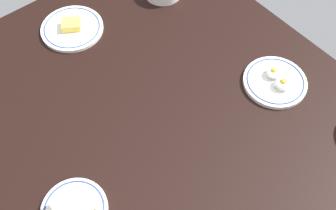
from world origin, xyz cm
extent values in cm
cube|color=black|center=(0.00, 0.00, 2.00)|extent=(135.45, 110.33, 4.00)
cylinder|color=white|center=(-46.49, -5.12, 4.62)|extent=(21.59, 21.59, 1.23)
torus|color=#33478C|center=(-46.49, -5.12, 5.23)|extent=(19.49, 19.49, 0.50)
cube|color=#F2D14C|center=(-46.49, -5.12, 6.51)|extent=(7.81, 8.13, 2.55)
cylinder|color=white|center=(9.38, -39.02, 4.75)|extent=(17.46, 17.46, 1.49)
torus|color=#33478C|center=(9.38, -39.02, 5.49)|extent=(15.87, 15.87, 0.50)
cube|color=beige|center=(9.38, -39.02, 6.09)|extent=(9.06, 9.79, 1.20)
cube|color=#E5B24C|center=(9.38, -39.02, 7.09)|extent=(9.06, 9.79, 0.80)
cube|color=beige|center=(9.38, -39.02, 8.09)|extent=(9.06, 9.79, 1.20)
cylinder|color=white|center=(13.97, 32.29, 4.68)|extent=(20.11, 20.11, 1.36)
torus|color=#33478C|center=(13.97, 32.29, 5.36)|extent=(18.19, 18.19, 0.50)
ellipsoid|color=white|center=(11.87, 33.11, 6.65)|extent=(4.71, 4.71, 2.59)
sphere|color=yellow|center=(11.87, 33.11, 7.82)|extent=(1.88, 1.88, 1.88)
ellipsoid|color=white|center=(16.69, 32.05, 6.72)|extent=(4.95, 4.95, 2.72)
sphere|color=yellow|center=(16.69, 32.05, 7.94)|extent=(1.98, 1.98, 1.98)
camera|label=1|loc=(51.97, -42.39, 107.96)|focal=43.45mm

